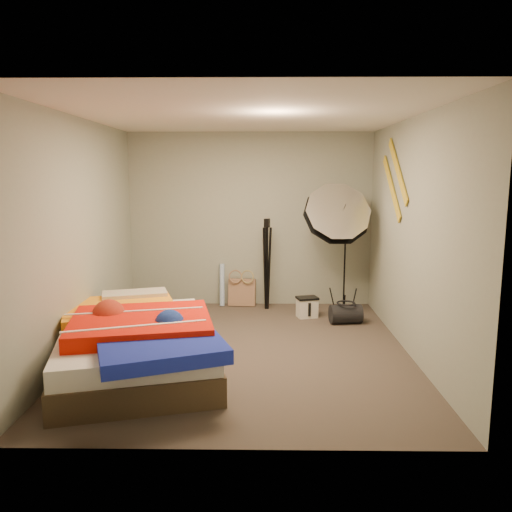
{
  "coord_description": "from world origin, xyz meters",
  "views": [
    {
      "loc": [
        0.18,
        -5.22,
        1.91
      ],
      "look_at": [
        0.1,
        0.6,
        0.95
      ],
      "focal_mm": 35.0,
      "sensor_mm": 36.0,
      "label": 1
    }
  ],
  "objects_px": {
    "wrapping_roll": "(222,285)",
    "camera_tripod": "(267,258)",
    "duffel_bag": "(346,314)",
    "photo_umbrella": "(336,216)",
    "tote_bag": "(242,292)",
    "camera_case": "(307,308)",
    "bed": "(137,342)"
  },
  "relations": [
    {
      "from": "camera_case",
      "to": "photo_umbrella",
      "type": "height_order",
      "value": "photo_umbrella"
    },
    {
      "from": "bed",
      "to": "camera_tripod",
      "type": "relative_size",
      "value": 1.85
    },
    {
      "from": "tote_bag",
      "to": "wrapping_roll",
      "type": "distance_m",
      "value": 0.31
    },
    {
      "from": "tote_bag",
      "to": "camera_case",
      "type": "xyz_separation_m",
      "value": [
        0.9,
        -0.6,
        -0.07
      ]
    },
    {
      "from": "wrapping_roll",
      "to": "photo_umbrella",
      "type": "bearing_deg",
      "value": -16.48
    },
    {
      "from": "wrapping_roll",
      "to": "camera_tripod",
      "type": "distance_m",
      "value": 0.8
    },
    {
      "from": "bed",
      "to": "wrapping_roll",
      "type": "bearing_deg",
      "value": 75.85
    },
    {
      "from": "bed",
      "to": "photo_umbrella",
      "type": "distance_m",
      "value": 3.18
    },
    {
      "from": "tote_bag",
      "to": "camera_tripod",
      "type": "height_order",
      "value": "camera_tripod"
    },
    {
      "from": "wrapping_roll",
      "to": "camera_case",
      "type": "relative_size",
      "value": 2.41
    },
    {
      "from": "wrapping_roll",
      "to": "camera_case",
      "type": "distance_m",
      "value": 1.35
    },
    {
      "from": "camera_case",
      "to": "bed",
      "type": "bearing_deg",
      "value": -148.91
    },
    {
      "from": "camera_tripod",
      "to": "photo_umbrella",
      "type": "bearing_deg",
      "value": -17.4
    },
    {
      "from": "camera_case",
      "to": "photo_umbrella",
      "type": "bearing_deg",
      "value": 4.52
    },
    {
      "from": "camera_tripod",
      "to": "camera_case",
      "type": "bearing_deg",
      "value": -38.17
    },
    {
      "from": "tote_bag",
      "to": "duffel_bag",
      "type": "xyz_separation_m",
      "value": [
        1.38,
        -0.88,
        -0.07
      ]
    },
    {
      "from": "tote_bag",
      "to": "camera_tripod",
      "type": "relative_size",
      "value": 0.3
    },
    {
      "from": "duffel_bag",
      "to": "camera_tripod",
      "type": "distance_m",
      "value": 1.38
    },
    {
      "from": "bed",
      "to": "photo_umbrella",
      "type": "relative_size",
      "value": 1.26
    },
    {
      "from": "wrapping_roll",
      "to": "tote_bag",
      "type": "bearing_deg",
      "value": 0.0
    },
    {
      "from": "tote_bag",
      "to": "camera_case",
      "type": "height_order",
      "value": "tote_bag"
    },
    {
      "from": "camera_tripod",
      "to": "wrapping_roll",
      "type": "bearing_deg",
      "value": 164.83
    },
    {
      "from": "duffel_bag",
      "to": "photo_umbrella",
      "type": "height_order",
      "value": "photo_umbrella"
    },
    {
      "from": "camera_case",
      "to": "photo_umbrella",
      "type": "relative_size",
      "value": 0.14
    },
    {
      "from": "tote_bag",
      "to": "photo_umbrella",
      "type": "distance_m",
      "value": 1.8
    },
    {
      "from": "duffel_bag",
      "to": "camera_tripod",
      "type": "height_order",
      "value": "camera_tripod"
    },
    {
      "from": "camera_tripod",
      "to": "duffel_bag",
      "type": "bearing_deg",
      "value": -34.58
    },
    {
      "from": "wrapping_roll",
      "to": "camera_tripod",
      "type": "relative_size",
      "value": 0.48
    },
    {
      "from": "tote_bag",
      "to": "bed",
      "type": "xyz_separation_m",
      "value": [
        -0.92,
        -2.49,
        0.1
      ]
    },
    {
      "from": "camera_case",
      "to": "duffel_bag",
      "type": "height_order",
      "value": "camera_case"
    },
    {
      "from": "wrapping_roll",
      "to": "camera_tripod",
      "type": "height_order",
      "value": "camera_tripod"
    },
    {
      "from": "duffel_bag",
      "to": "camera_tripod",
      "type": "xyz_separation_m",
      "value": [
        -1.02,
        0.7,
        0.62
      ]
    }
  ]
}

